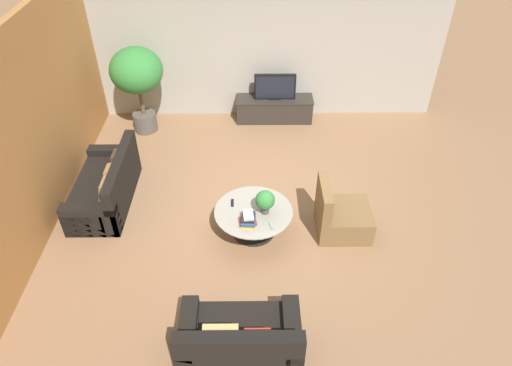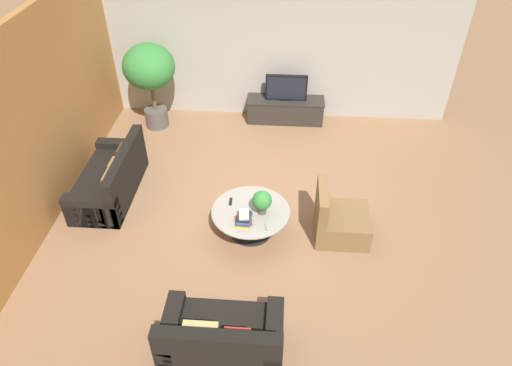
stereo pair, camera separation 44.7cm
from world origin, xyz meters
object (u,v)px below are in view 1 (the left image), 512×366
(coffee_table, at_px, (254,217))
(couch_near_entry, at_px, (240,342))
(television, at_px, (275,87))
(potted_plant_tabletop, at_px, (265,201))
(couch_by_wall, at_px, (106,187))
(media_console, at_px, (274,109))
(potted_palm_tall, at_px, (137,75))
(armchair_wicker, at_px, (340,216))

(coffee_table, bearing_deg, couch_near_entry, -94.53)
(television, bearing_deg, potted_plant_tabletop, -94.70)
(television, relative_size, coffee_table, 0.71)
(couch_by_wall, relative_size, potted_plant_tabletop, 4.56)
(television, relative_size, potted_plant_tabletop, 2.20)
(couch_by_wall, relative_size, couch_near_entry, 1.25)
(media_console, bearing_deg, couch_by_wall, -137.52)
(couch_by_wall, bearing_deg, television, 132.46)
(couch_near_entry, height_order, potted_plant_tabletop, couch_near_entry)
(coffee_table, distance_m, couch_near_entry, 2.08)
(couch_near_entry, relative_size, potted_plant_tabletop, 3.65)
(coffee_table, bearing_deg, media_console, 82.43)
(media_console, height_order, potted_palm_tall, potted_palm_tall)
(potted_plant_tabletop, bearing_deg, television, 85.30)
(television, bearing_deg, couch_by_wall, -137.54)
(coffee_table, height_order, couch_by_wall, couch_by_wall)
(television, bearing_deg, couch_near_entry, -96.42)
(couch_by_wall, height_order, potted_plant_tabletop, couch_by_wall)
(media_console, distance_m, television, 0.50)
(media_console, relative_size, couch_by_wall, 0.91)
(media_console, height_order, couch_by_wall, couch_by_wall)
(coffee_table, height_order, couch_near_entry, couch_near_entry)
(coffee_table, relative_size, couch_by_wall, 0.67)
(media_console, distance_m, couch_by_wall, 3.87)
(couch_near_entry, xyz_separation_m, potted_palm_tall, (-2.03, 5.07, 0.92))
(armchair_wicker, relative_size, potted_plant_tabletop, 2.25)
(media_console, relative_size, television, 1.89)
(coffee_table, relative_size, potted_palm_tall, 0.68)
(media_console, xyz_separation_m, television, (-0.00, -0.00, 0.50))
(television, relative_size, couch_near_entry, 0.60)
(media_console, bearing_deg, coffee_table, -97.57)
(coffee_table, distance_m, potted_plant_tabletop, 0.39)
(television, height_order, couch_near_entry, television)
(potted_palm_tall, height_order, potted_plant_tabletop, potted_palm_tall)
(couch_by_wall, distance_m, couch_near_entry, 3.62)
(television, xyz_separation_m, couch_by_wall, (-2.86, -2.61, -0.47))
(armchair_wicker, bearing_deg, couch_by_wall, 79.12)
(couch_by_wall, relative_size, potted_palm_tall, 1.00)
(armchair_wicker, distance_m, potted_plant_tabletop, 1.22)
(potted_plant_tabletop, bearing_deg, coffee_table, 170.88)
(coffee_table, xyz_separation_m, armchair_wicker, (1.32, 0.05, -0.04))
(media_console, relative_size, armchair_wicker, 1.85)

